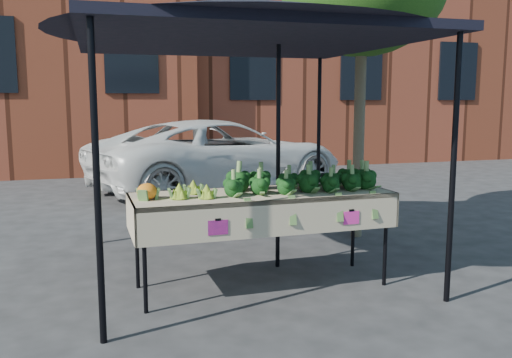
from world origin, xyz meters
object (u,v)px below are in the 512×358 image
object	(u,v)px
vehicle	(219,60)
street_tree	(360,79)
canopy	(243,137)
table	(262,240)

from	to	relation	value
vehicle	street_tree	world-z (taller)	vehicle
canopy	vehicle	xyz separation A→B (m)	(0.84, 4.79, 1.12)
table	vehicle	world-z (taller)	vehicle
table	street_tree	distance (m)	2.77
vehicle	street_tree	xyz separation A→B (m)	(0.91, -3.92, -0.48)
table	canopy	size ratio (longest dim) A/B	0.77
canopy	vehicle	size ratio (longest dim) A/B	0.64
canopy	street_tree	xyz separation A→B (m)	(1.75, 0.87, 0.63)
canopy	street_tree	size ratio (longest dim) A/B	0.79
street_tree	canopy	bearing A→B (deg)	-153.66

